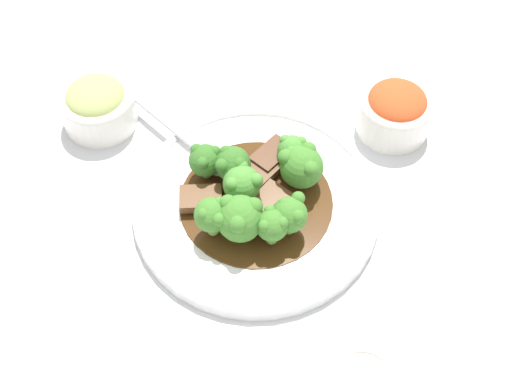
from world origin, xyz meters
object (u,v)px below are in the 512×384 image
at_px(main_plate, 256,204).
at_px(broccoli_floret_8, 293,212).
at_px(serving_spoon, 203,153).
at_px(side_bowl_appetizer, 97,105).
at_px(beef_strip_3, 272,155).
at_px(sauce_dish, 363,382).
at_px(broccoli_floret_0, 272,225).
at_px(side_bowl_kimchi, 395,110).
at_px(broccoli_floret_3, 231,165).
at_px(beef_strip_1, 201,199).
at_px(broccoli_floret_7, 240,218).
at_px(broccoli_floret_6, 242,183).
at_px(broccoli_floret_2, 302,166).
at_px(broccoli_floret_1, 205,160).
at_px(broccoli_floret_4, 292,149).
at_px(broccoli_floret_5, 214,217).
at_px(beef_strip_0, 267,207).
at_px(beef_strip_2, 257,175).

distance_m(main_plate, broccoli_floret_8, 0.07).
bearing_deg(serving_spoon, side_bowl_appetizer, -69.99).
relative_size(beef_strip_3, sauce_dish, 0.74).
relative_size(broccoli_floret_0, side_bowl_kimchi, 0.52).
relative_size(broccoli_floret_3, side_bowl_appetizer, 0.53).
height_order(beef_strip_1, broccoli_floret_7, broccoli_floret_7).
bearing_deg(side_bowl_appetizer, broccoli_floret_6, 102.33).
relative_size(broccoli_floret_2, serving_spoon, 0.26).
xyz_separation_m(broccoli_floret_1, broccoli_floret_7, (0.02, 0.09, 0.01)).
relative_size(broccoli_floret_2, side_bowl_kimchi, 0.56).
relative_size(broccoli_floret_8, side_bowl_appetizer, 0.53).
xyz_separation_m(main_plate, broccoli_floret_8, (-0.00, 0.05, 0.04)).
bearing_deg(beef_strip_1, broccoli_floret_1, -138.34).
bearing_deg(broccoli_floret_8, main_plate, -84.73).
height_order(broccoli_floret_1, broccoli_floret_6, broccoli_floret_6).
relative_size(broccoli_floret_4, broccoli_floret_7, 0.70).
bearing_deg(main_plate, broccoli_floret_2, 165.63).
bearing_deg(sauce_dish, broccoli_floret_4, -118.13).
xyz_separation_m(broccoli_floret_5, side_bowl_appetizer, (-0.01, -0.23, -0.02)).
bearing_deg(broccoli_floret_6, beef_strip_0, 107.11).
relative_size(beef_strip_3, serving_spoon, 0.26).
xyz_separation_m(beef_strip_1, beef_strip_3, (-0.10, 0.01, 0.00)).
distance_m(broccoli_floret_6, broccoli_floret_8, 0.07).
height_order(beef_strip_2, broccoli_floret_1, broccoli_floret_1).
relative_size(main_plate, broccoli_floret_5, 5.54).
distance_m(beef_strip_3, broccoli_floret_5, 0.12).
distance_m(main_plate, side_bowl_appetizer, 0.24).
height_order(beef_strip_2, serving_spoon, serving_spoon).
distance_m(beef_strip_2, broccoli_floret_8, 0.08).
height_order(beef_strip_0, beef_strip_3, beef_strip_3).
xyz_separation_m(beef_strip_3, serving_spoon, (0.06, -0.06, -0.00)).
height_order(broccoli_floret_8, serving_spoon, broccoli_floret_8).
distance_m(broccoli_floret_1, serving_spoon, 0.03).
height_order(broccoli_floret_4, broccoli_floret_6, broccoli_floret_6).
relative_size(broccoli_floret_0, side_bowl_appetizer, 0.52).
bearing_deg(broccoli_floret_3, broccoli_floret_2, 137.72).
height_order(main_plate, side_bowl_kimchi, side_bowl_kimchi).
relative_size(beef_strip_3, broccoli_floret_8, 1.06).
distance_m(serving_spoon, side_bowl_kimchi, 0.24).
distance_m(broccoli_floret_4, sauce_dish, 0.27).
bearing_deg(beef_strip_3, broccoli_floret_4, 128.05).
bearing_deg(serving_spoon, broccoli_floret_6, 86.60).
height_order(main_plate, broccoli_floret_3, broccoli_floret_3).
bearing_deg(broccoli_floret_6, broccoli_floret_8, 102.17).
height_order(broccoli_floret_7, side_bowl_kimchi, broccoli_floret_7).
distance_m(broccoli_floret_3, serving_spoon, 0.05).
height_order(broccoli_floret_2, side_bowl_appetizer, broccoli_floret_2).
relative_size(broccoli_floret_5, broccoli_floret_6, 1.09).
xyz_separation_m(broccoli_floret_1, sauce_dish, (0.04, 0.29, -0.04)).
bearing_deg(broccoli_floret_7, broccoli_floret_2, -174.81).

